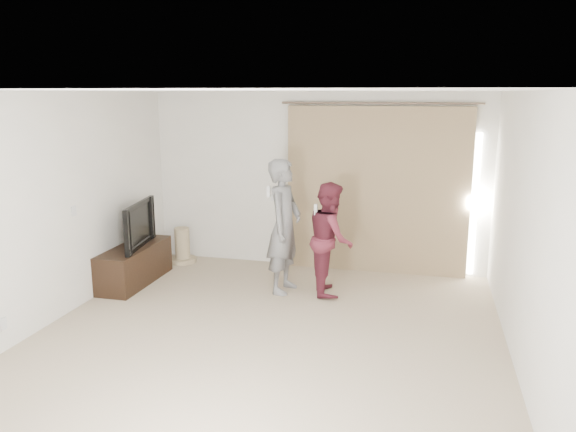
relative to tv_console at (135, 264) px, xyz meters
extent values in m
plane|color=tan|center=(2.27, -1.35, -0.26)|extent=(5.50, 5.50, 0.00)
cube|color=silver|center=(2.27, 1.40, 1.04)|extent=(5.00, 0.04, 2.60)
cube|color=silver|center=(-0.23, -1.35, 1.04)|extent=(0.04, 5.50, 2.60)
cube|color=silver|center=(-0.22, -0.95, 0.94)|extent=(0.02, 0.08, 0.12)
cube|color=silver|center=(-0.22, -2.25, 0.04)|extent=(0.02, 0.08, 0.12)
cube|color=white|center=(2.27, -1.35, 2.34)|extent=(5.00, 5.50, 0.01)
cube|color=#9D8760|center=(3.17, 1.33, 0.94)|extent=(2.60, 0.10, 2.40)
cylinder|color=brown|center=(3.17, 1.33, 2.18)|extent=(2.80, 0.03, 0.03)
cube|color=white|center=(4.53, 1.37, 0.79)|extent=(0.08, 0.04, 2.00)
cube|color=black|center=(0.00, 0.00, 0.00)|extent=(0.47, 1.35, 0.52)
imported|color=black|center=(0.00, 0.00, 0.57)|extent=(0.31, 1.08, 0.62)
cylinder|color=#C4B386|center=(0.23, 1.05, -0.23)|extent=(0.41, 0.41, 0.07)
cylinder|color=#C4B386|center=(0.23, 1.05, 0.05)|extent=(0.23, 0.23, 0.48)
imported|color=slate|center=(2.09, 0.19, 0.62)|extent=(0.50, 0.69, 1.76)
cube|color=silver|center=(1.91, 0.09, 1.09)|extent=(0.04, 0.04, 0.14)
cube|color=silver|center=(1.91, 0.31, 0.97)|extent=(0.05, 0.05, 0.09)
imported|color=maroon|center=(2.69, 0.27, 0.48)|extent=(0.72, 0.83, 1.47)
cube|color=silver|center=(2.51, 0.17, 0.87)|extent=(0.04, 0.04, 0.14)
cube|color=silver|center=(2.51, 0.39, 0.77)|extent=(0.05, 0.05, 0.09)
camera|label=1|loc=(3.85, -6.69, 2.32)|focal=35.00mm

